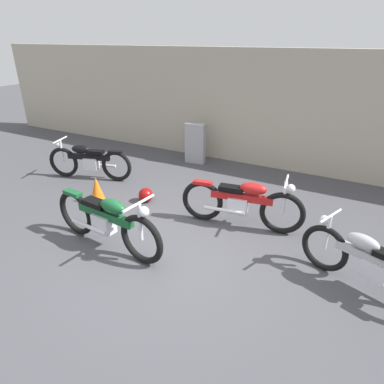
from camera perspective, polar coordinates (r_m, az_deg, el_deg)
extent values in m
plane|color=#47474C|center=(5.28, -4.04, -10.19)|extent=(40.00, 40.00, 0.00)
cube|color=#B2A893|center=(8.63, 12.40, 13.52)|extent=(18.00, 0.30, 2.81)
cube|color=#9E9EA3|center=(8.76, 0.56, 8.28)|extent=(0.53, 0.25, 1.04)
sphere|color=maroon|center=(6.78, -7.87, -0.52)|extent=(0.29, 0.29, 0.29)
cone|color=orange|center=(6.88, -15.85, 0.30)|extent=(0.32, 0.32, 0.55)
torus|color=black|center=(5.10, 21.58, -8.89)|extent=(0.67, 0.31, 0.69)
cube|color=silver|center=(4.90, 28.67, -11.60)|extent=(0.35, 0.28, 0.26)
cube|color=#ADADB2|center=(4.83, 28.52, -9.95)|extent=(0.94, 0.42, 0.11)
ellipsoid|color=#ADADB2|center=(4.79, 27.08, -7.54)|extent=(0.45, 0.32, 0.19)
cylinder|color=silver|center=(4.97, 22.05, -6.40)|extent=(0.05, 0.05, 0.52)
cylinder|color=silver|center=(4.85, 22.53, -3.78)|extent=(0.22, 0.52, 0.03)
sphere|color=silver|center=(4.92, 21.59, -4.44)|extent=(0.13, 0.13, 0.13)
torus|color=black|center=(4.90, -8.60, -8.01)|extent=(0.78, 0.17, 0.78)
torus|color=black|center=(5.86, -19.14, -3.38)|extent=(0.78, 0.17, 0.78)
cube|color=silver|center=(5.38, -14.77, -5.14)|extent=(0.36, 0.24, 0.30)
cube|color=#145128|center=(5.26, -14.58, -3.71)|extent=(1.10, 0.21, 0.13)
ellipsoid|color=#145128|center=(5.05, -13.34, -2.41)|extent=(0.49, 0.26, 0.21)
cube|color=black|center=(5.33, -16.12, -1.83)|extent=(0.44, 0.23, 0.09)
cube|color=#145128|center=(5.71, -19.64, -0.17)|extent=(0.35, 0.16, 0.06)
cylinder|color=silver|center=(4.75, -8.82, -5.05)|extent=(0.06, 0.06, 0.59)
cylinder|color=silver|center=(4.61, -9.05, -1.90)|extent=(0.10, 0.62, 0.04)
sphere|color=silver|center=(4.61, -8.18, -3.35)|extent=(0.15, 0.15, 0.15)
cylinder|color=silver|center=(5.49, -17.16, -5.69)|extent=(0.75, 0.13, 0.06)
torus|color=black|center=(5.75, 15.10, -3.52)|extent=(0.76, 0.21, 0.75)
torus|color=black|center=(5.97, 1.77, -1.49)|extent=(0.76, 0.21, 0.75)
cube|color=silver|center=(5.82, 7.82, -2.25)|extent=(0.36, 0.25, 0.29)
cube|color=#B21919|center=(5.74, 8.42, -0.86)|extent=(1.06, 0.27, 0.12)
ellipsoid|color=#B21919|center=(5.63, 10.38, 0.57)|extent=(0.48, 0.27, 0.21)
cube|color=black|center=(5.71, 6.68, 0.62)|extent=(0.44, 0.25, 0.08)
cube|color=#B21919|center=(5.82, 1.82, 1.60)|extent=(0.34, 0.17, 0.06)
cylinder|color=silver|center=(5.62, 15.42, -0.98)|extent=(0.06, 0.06, 0.57)
cylinder|color=silver|center=(5.51, 15.75, 1.68)|extent=(0.13, 0.60, 0.04)
sphere|color=silver|center=(5.55, 16.47, 0.58)|extent=(0.14, 0.14, 0.14)
cylinder|color=silver|center=(5.78, 5.52, -3.10)|extent=(0.72, 0.17, 0.06)
torus|color=black|center=(8.43, -21.00, 4.76)|extent=(0.71, 0.29, 0.71)
torus|color=black|center=(7.82, -12.73, 4.32)|extent=(0.71, 0.29, 0.71)
cube|color=silver|center=(8.08, -16.73, 4.67)|extent=(0.36, 0.28, 0.27)
cube|color=black|center=(8.05, -17.17, 5.73)|extent=(0.99, 0.39, 0.12)
ellipsoid|color=black|center=(8.08, -18.44, 6.95)|extent=(0.47, 0.31, 0.20)
cube|color=black|center=(7.93, -16.16, 6.55)|extent=(0.43, 0.28, 0.08)
cube|color=black|center=(7.71, -12.96, 6.63)|extent=(0.33, 0.20, 0.06)
cylinder|color=silver|center=(8.35, -21.28, 6.49)|extent=(0.05, 0.05, 0.54)
cylinder|color=silver|center=(8.28, -21.57, 8.25)|extent=(0.20, 0.55, 0.04)
sphere|color=silver|center=(8.35, -21.92, 7.61)|extent=(0.14, 0.14, 0.14)
cylinder|color=silver|center=(8.11, -15.07, 4.44)|extent=(0.67, 0.26, 0.06)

